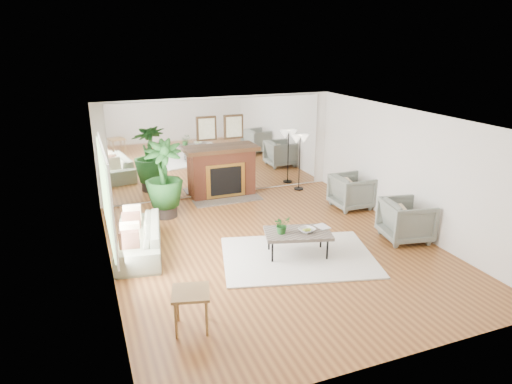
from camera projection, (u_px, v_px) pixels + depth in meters
name	position (u px, v px, depth m)	size (l,w,h in m)	color
ground	(275.00, 248.00, 8.79)	(7.00, 7.00, 0.00)	brown
wall_left	(106.00, 207.00, 7.36)	(0.02, 7.00, 2.50)	silver
wall_right	(408.00, 170.00, 9.42)	(0.02, 7.00, 2.50)	silver
wall_back	(220.00, 147.00, 11.47)	(6.00, 0.02, 2.50)	silver
mirror_panel	(220.00, 147.00, 11.45)	(5.40, 0.04, 2.40)	silver
window_panel	(106.00, 194.00, 7.69)	(0.04, 2.40, 1.50)	#B2E09E
fireplace	(223.00, 172.00, 11.45)	(1.85, 0.83, 2.05)	brown
area_rug	(298.00, 257.00, 8.42)	(2.75, 1.96, 0.03)	white
coffee_table	(298.00, 234.00, 8.36)	(1.35, 1.00, 0.48)	#6A6054
sofa	(139.00, 238.00, 8.53)	(2.02, 0.79, 0.59)	gray
armchair_back	(352.00, 191.00, 10.80)	(0.85, 0.88, 0.80)	slate
armchair_front	(406.00, 220.00, 9.06)	(0.88, 0.91, 0.82)	slate
side_table	(191.00, 297.00, 6.21)	(0.62, 0.62, 0.58)	olive
potted_ficus	(164.00, 177.00, 10.07)	(0.96, 0.96, 1.75)	black
floor_lamp	(300.00, 143.00, 11.83)	(0.48, 0.27, 1.47)	black
tabletop_plant	(282.00, 225.00, 8.23)	(0.30, 0.26, 0.33)	#23551F
fruit_bowl	(307.00, 230.00, 8.32)	(0.29, 0.29, 0.07)	olive
book	(318.00, 228.00, 8.49)	(0.21, 0.28, 0.02)	olive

